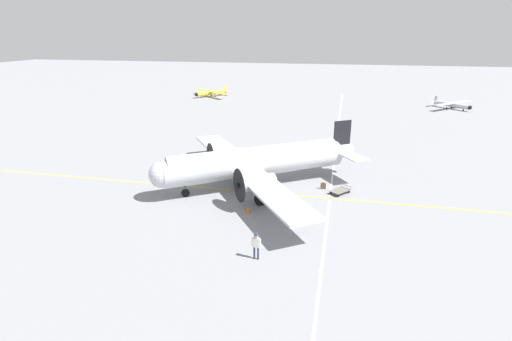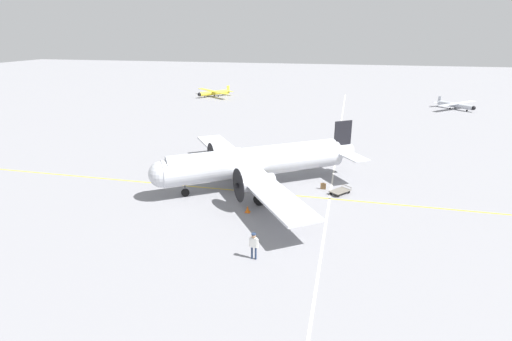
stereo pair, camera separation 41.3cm
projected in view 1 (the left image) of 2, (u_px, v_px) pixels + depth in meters
name	position (u px, v px, depth m)	size (l,w,h in m)	color
ground_plane	(256.00, 186.00, 36.83)	(300.00, 300.00, 0.00)	gray
apron_line_eastwest	(253.00, 192.00, 35.55)	(120.00, 0.16, 0.01)	gold
apron_line_northsouth	(331.00, 192.00, 35.44)	(0.16, 120.00, 0.01)	silver
airliner_main	(252.00, 162.00, 35.91)	(19.03, 21.28, 5.43)	silver
crew_foreground	(256.00, 243.00, 24.69)	(0.60, 0.32, 1.78)	navy
suitcase_near_door	(323.00, 186.00, 36.14)	(0.48, 0.14, 0.61)	brown
baggage_cart	(340.00, 191.00, 35.11)	(1.97, 2.08, 0.56)	#6B665B
light_aircraft_distant	(453.00, 105.00, 73.40)	(7.95, 7.90, 1.96)	#B7BCC6
light_aircraft_taxiing	(211.00, 93.00, 87.32)	(9.27, 8.38, 2.10)	yellow
traffic_cone	(248.00, 209.00, 31.44)	(0.41, 0.41, 0.55)	orange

